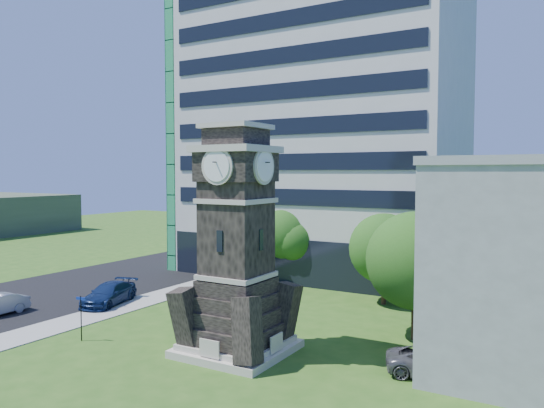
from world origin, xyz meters
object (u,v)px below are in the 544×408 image
Objects in this scene: clock_tower at (237,255)px; car_east_lot at (436,362)px; park_bench at (203,341)px; street_sign at (81,313)px; car_street_north at (109,294)px.

clock_tower reaches higher than car_east_lot.
car_east_lot is 12.20m from park_bench.
car_east_lot is 2.90× the size of park_bench.
park_bench is 0.62× the size of street_sign.
clock_tower reaches higher than street_sign.
park_bench is (12.13, -4.37, -0.34)m from car_street_north.
clock_tower reaches higher than park_bench.
car_street_north is 8.59m from street_sign.
clock_tower is at bearing 83.27° from car_east_lot.
street_sign is (-8.83, -2.93, -3.64)m from clock_tower.
street_sign is at bearing -161.62° from clock_tower.
clock_tower is 2.61× the size of car_east_lot.
street_sign reaches higher than car_street_north.
car_street_north is 1.15× the size of car_east_lot.
car_east_lot is 19.55m from street_sign.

